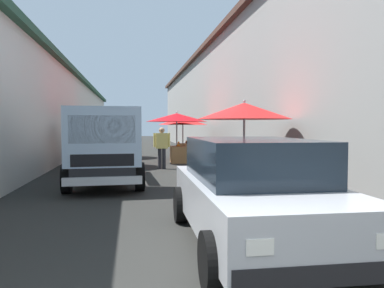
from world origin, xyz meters
name	(u,v)px	position (x,y,z in m)	size (l,w,h in m)	color
ground	(146,167)	(13.50, 0.00, 0.00)	(90.00, 90.00, 0.00)	#282826
building_right_concrete	(289,96)	(15.75, -7.03, 3.08)	(49.80, 7.50, 6.13)	gray
fruit_stall_far_left	(177,123)	(14.75, -1.40, 1.78)	(2.68, 2.68, 2.26)	#9E9EA3
fruit_stall_mid_lane	(115,122)	(17.77, 1.41, 1.82)	(2.40, 2.40, 2.40)	#9E9EA3
fruit_stall_far_right	(100,124)	(13.49, 1.79, 1.72)	(2.73, 2.73, 2.25)	#9E9EA3
fruit_stall_near_left	(183,125)	(16.87, -1.96, 1.66)	(2.44, 2.44, 2.13)	#9E9EA3
fruit_stall_near_right	(245,121)	(7.64, -2.25, 1.75)	(2.38, 2.38, 2.29)	#9E9EA3
hatchback_car	(253,191)	(3.48, -1.06, 0.74)	(3.94, 1.97, 1.45)	#ADAFB5
delivery_truck	(104,148)	(8.57, 1.29, 1.04)	(4.99, 2.13, 2.08)	black
vendor_by_crates	(162,145)	(12.56, -0.55, 0.90)	(0.21, 0.63, 1.58)	#232328
parked_scooter	(78,154)	(14.54, 2.77, 0.45)	(1.69, 0.33, 1.14)	black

